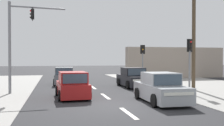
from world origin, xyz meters
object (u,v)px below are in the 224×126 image
Objects in this scene: traffic_signal_mast at (18,35)px; sedan_oncoming_mid at (133,78)px; hatchback_oncoming_near at (72,86)px; sedan_kerbside_parked at (161,89)px; pedestal_signal_far_median at (143,57)px; hatchback_crossing_left at (64,77)px; utility_pole_midground_right at (194,15)px; pedestal_signal_right_kerb at (190,57)px.

traffic_signal_mast reaches higher than sedan_oncoming_mid.
sedan_kerbside_parked is (4.42, -2.52, 0.00)m from hatchback_oncoming_near.
hatchback_crossing_left is (-7.25, 0.05, -1.71)m from pedestal_signal_far_median.
utility_pole_midground_right is 2.90× the size of pedestal_signal_right_kerb.
hatchback_oncoming_near is (-7.09, -7.98, -1.71)m from pedestal_signal_far_median.
pedestal_signal_right_kerb is at bearing -126.50° from utility_pole_midground_right.
pedestal_signal_far_median is at bearing 75.73° from sedan_kerbside_parked.
utility_pole_midground_right is 11.88m from hatchback_crossing_left.
traffic_signal_mast is 9.28m from sedan_oncoming_mid.
hatchback_crossing_left is at bearing 149.03° from sedan_oncoming_mid.
pedestal_signal_far_median is at bearing 105.57° from utility_pole_midground_right.
sedan_oncoming_mid is (5.34, -3.21, 0.00)m from hatchback_crossing_left.
pedestal_signal_far_median is 7.45m from hatchback_crossing_left.
pedestal_signal_right_kerb is at bearing -63.47° from sedan_oncoming_mid.
utility_pole_midground_right reaches higher than hatchback_oncoming_near.
hatchback_oncoming_near is 0.87× the size of sedan_kerbside_parked.
hatchback_crossing_left is 11.50m from sedan_kerbside_parked.
pedestal_signal_right_kerb is (-1.27, -1.71, -2.98)m from utility_pole_midground_right.
sedan_kerbside_parked reaches higher than hatchback_crossing_left.
utility_pole_midground_right is 7.06m from pedestal_signal_far_median.
hatchback_crossing_left is at bearing 179.61° from pedestal_signal_far_median.
hatchback_oncoming_near is (3.31, -2.77, -3.13)m from traffic_signal_mast.
pedestal_signal_right_kerb is 7.89m from pedestal_signal_far_median.
pedestal_signal_right_kerb and pedestal_signal_far_median have the same top height.
sedan_oncoming_mid is (-1.90, -3.16, -1.71)m from pedestal_signal_far_median.
sedan_oncoming_mid is at bearing 42.95° from hatchback_oncoming_near.
pedestal_signal_right_kerb is 4.42m from sedan_kerbside_parked.
utility_pole_midground_right is 12.26m from traffic_signal_mast.
sedan_oncoming_mid is (5.18, 4.83, 0.00)m from hatchback_oncoming_near.
sedan_kerbside_parked is at bearing -104.27° from pedestal_signal_far_median.
utility_pole_midground_right is 2.42× the size of sedan_kerbside_parked.
hatchback_crossing_left is (3.15, 5.26, -3.13)m from traffic_signal_mast.
traffic_signal_mast is 6.88m from hatchback_crossing_left.
utility_pole_midground_right is at bearing 53.50° from pedestal_signal_right_kerb.
hatchback_crossing_left is (-0.16, 8.03, 0.00)m from hatchback_oncoming_near.
hatchback_oncoming_near is (-8.81, -1.82, -4.69)m from utility_pole_midground_right.
hatchback_crossing_left is 0.87× the size of sedan_oncoming_mid.
traffic_signal_mast is 5.33m from hatchback_oncoming_near.
traffic_signal_mast is at bearing -166.42° from sedan_oncoming_mid.
sedan_kerbside_parked is (-3.12, -2.62, -1.71)m from pedestal_signal_right_kerb.
pedestal_signal_far_median is 0.84× the size of sedan_kerbside_parked.
traffic_signal_mast is at bearing 166.19° from pedestal_signal_right_kerb.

